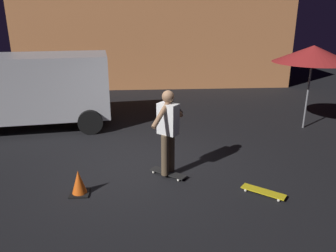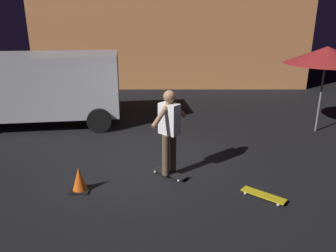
# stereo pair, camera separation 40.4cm
# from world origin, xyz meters

# --- Properties ---
(ground_plane) EXTENTS (28.00, 28.00, 0.00)m
(ground_plane) POSITION_xyz_m (0.00, 0.00, 0.00)
(ground_plane) COLOR black
(low_building) EXTENTS (11.77, 3.36, 3.67)m
(low_building) POSITION_xyz_m (0.56, 9.30, 1.84)
(low_building) COLOR #C67A47
(low_building) RESTS_ON ground_plane
(parked_van) EXTENTS (4.81, 2.73, 2.03)m
(parked_van) POSITION_xyz_m (-3.31, 2.90, 1.16)
(parked_van) COLOR #B2B2B7
(parked_van) RESTS_ON ground_plane
(patio_umbrella) EXTENTS (2.10, 2.10, 2.30)m
(patio_umbrella) POSITION_xyz_m (4.54, 2.21, 2.07)
(patio_umbrella) COLOR slate
(patio_umbrella) RESTS_ON ground_plane
(skateboard_ridden) EXTENTS (0.73, 0.64, 0.07)m
(skateboard_ridden) POSITION_xyz_m (0.47, -0.46, 0.06)
(skateboard_ridden) COLOR black
(skateboard_ridden) RESTS_ON ground_plane
(skateboard_spare) EXTENTS (0.73, 0.64, 0.07)m
(skateboard_spare) POSITION_xyz_m (2.12, -1.31, 0.06)
(skateboard_spare) COLOR gold
(skateboard_spare) RESTS_ON ground_plane
(skater) EXTENTS (0.69, 0.82, 1.67)m
(skater) POSITION_xyz_m (0.47, -0.46, 1.04)
(skater) COLOR brown
(skater) RESTS_ON skateboard_ridden
(traffic_cone) EXTENTS (0.34, 0.34, 0.46)m
(traffic_cone) POSITION_xyz_m (-1.16, -1.05, 0.21)
(traffic_cone) COLOR black
(traffic_cone) RESTS_ON ground_plane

